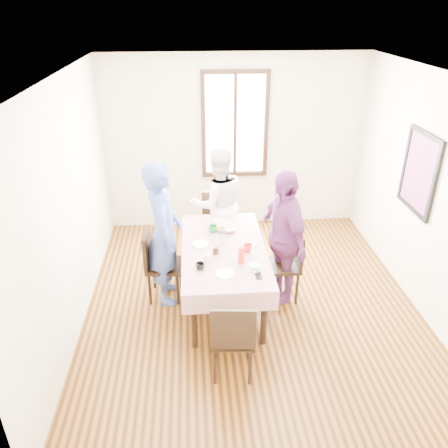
% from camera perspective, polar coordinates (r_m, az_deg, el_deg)
% --- Properties ---
extents(ground, '(4.50, 4.50, 0.00)m').
position_cam_1_polar(ground, '(5.57, 3.52, -10.15)').
color(ground, '#311A07').
rests_on(ground, ground).
extents(back_wall, '(4.00, 0.00, 4.00)m').
position_cam_1_polar(back_wall, '(6.97, 1.38, 10.25)').
color(back_wall, beige).
rests_on(back_wall, ground).
extents(right_wall, '(0.00, 4.50, 4.50)m').
position_cam_1_polar(right_wall, '(5.52, 25.00, 3.00)').
color(right_wall, beige).
rests_on(right_wall, ground).
extents(window_frame, '(1.02, 0.06, 1.62)m').
position_cam_1_polar(window_frame, '(6.87, 1.42, 12.59)').
color(window_frame, black).
rests_on(window_frame, back_wall).
extents(window_pane, '(0.90, 0.02, 1.50)m').
position_cam_1_polar(window_pane, '(6.88, 1.41, 12.61)').
color(window_pane, white).
rests_on(window_pane, back_wall).
extents(art_poster, '(0.04, 0.76, 0.96)m').
position_cam_1_polar(art_poster, '(5.69, 23.86, 6.08)').
color(art_poster, red).
rests_on(art_poster, right_wall).
extents(dining_table, '(0.86, 1.69, 0.75)m').
position_cam_1_polar(dining_table, '(5.39, -0.04, -6.63)').
color(dining_table, black).
rests_on(dining_table, ground).
extents(tablecloth, '(0.98, 1.81, 0.01)m').
position_cam_1_polar(tablecloth, '(5.19, -0.04, -3.13)').
color(tablecloth, '#550213').
rests_on(tablecloth, dining_table).
extents(chair_left, '(0.45, 0.45, 0.91)m').
position_cam_1_polar(chair_left, '(5.48, -7.68, -5.28)').
color(chair_left, black).
rests_on(chair_left, ground).
extents(chair_right, '(0.42, 0.42, 0.91)m').
position_cam_1_polar(chair_right, '(5.48, 7.43, -5.26)').
color(chair_right, black).
rests_on(chair_right, ground).
extents(chair_far, '(0.43, 0.43, 0.91)m').
position_cam_1_polar(chair_far, '(6.35, -0.83, -0.21)').
color(chair_far, black).
rests_on(chair_far, ground).
extents(chair_near, '(0.46, 0.46, 0.91)m').
position_cam_1_polar(chair_near, '(4.42, 1.13, -14.14)').
color(chair_near, black).
rests_on(chair_near, ground).
extents(person_left, '(0.46, 0.67, 1.78)m').
position_cam_1_polar(person_left, '(5.27, -7.76, -1.28)').
color(person_left, '#3C539C').
rests_on(person_left, ground).
extents(person_far, '(0.91, 0.78, 1.63)m').
position_cam_1_polar(person_far, '(6.18, -0.84, 2.66)').
color(person_far, white).
rests_on(person_far, ground).
extents(person_right, '(0.65, 1.06, 1.69)m').
position_cam_1_polar(person_right, '(5.28, 7.48, -1.71)').
color(person_right, '#682D67').
rests_on(person_right, ground).
extents(mug_black, '(0.13, 0.13, 0.08)m').
position_cam_1_polar(mug_black, '(4.78, -3.09, -5.45)').
color(mug_black, black).
rests_on(mug_black, tablecloth).
extents(mug_flag, '(0.13, 0.13, 0.09)m').
position_cam_1_polar(mug_flag, '(5.09, 3.07, -3.12)').
color(mug_flag, red).
rests_on(mug_flag, tablecloth).
extents(mug_green, '(0.13, 0.13, 0.09)m').
position_cam_1_polar(mug_green, '(5.51, -1.43, -0.64)').
color(mug_green, '#0C7226').
rests_on(mug_green, tablecloth).
extents(serving_bowl, '(0.25, 0.25, 0.06)m').
position_cam_1_polar(serving_bowl, '(5.55, 0.43, -0.61)').
color(serving_bowl, white).
rests_on(serving_bowl, tablecloth).
extents(juice_carton, '(0.06, 0.06, 0.20)m').
position_cam_1_polar(juice_carton, '(4.86, 2.25, -4.03)').
color(juice_carton, red).
rests_on(juice_carton, tablecloth).
extents(butter_tub, '(0.12, 0.12, 0.06)m').
position_cam_1_polar(butter_tub, '(4.77, 4.00, -5.70)').
color(butter_tub, white).
rests_on(butter_tub, tablecloth).
extents(jam_jar, '(0.06, 0.06, 0.09)m').
position_cam_1_polar(jam_jar, '(5.05, -1.08, -3.43)').
color(jam_jar, black).
rests_on(jam_jar, tablecloth).
extents(drinking_glass, '(0.06, 0.06, 0.09)m').
position_cam_1_polar(drinking_glass, '(4.91, -2.28, -4.37)').
color(drinking_glass, silver).
rests_on(drinking_glass, tablecloth).
extents(smartphone, '(0.07, 0.14, 0.01)m').
position_cam_1_polar(smartphone, '(4.70, 4.49, -6.64)').
color(smartphone, black).
rests_on(smartphone, tablecloth).
extents(flower_vase, '(0.07, 0.07, 0.13)m').
position_cam_1_polar(flower_vase, '(5.22, -0.26, -2.05)').
color(flower_vase, silver).
rests_on(flower_vase, tablecloth).
extents(plate_left, '(0.20, 0.20, 0.01)m').
position_cam_1_polar(plate_left, '(5.26, -3.09, -2.58)').
color(plate_left, white).
rests_on(plate_left, tablecloth).
extents(plate_far, '(0.20, 0.20, 0.01)m').
position_cam_1_polar(plate_far, '(5.79, -0.48, 0.38)').
color(plate_far, white).
rests_on(plate_far, tablecloth).
extents(plate_near, '(0.20, 0.20, 0.01)m').
position_cam_1_polar(plate_near, '(4.71, 0.09, -6.46)').
color(plate_near, white).
rests_on(plate_near, tablecloth).
extents(butter_lid, '(0.12, 0.12, 0.01)m').
position_cam_1_polar(butter_lid, '(4.75, 4.01, -5.33)').
color(butter_lid, blue).
rests_on(butter_lid, butter_tub).
extents(flower_bunch, '(0.09, 0.09, 0.10)m').
position_cam_1_polar(flower_bunch, '(5.16, -0.27, -0.91)').
color(flower_bunch, yellow).
rests_on(flower_bunch, flower_vase).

